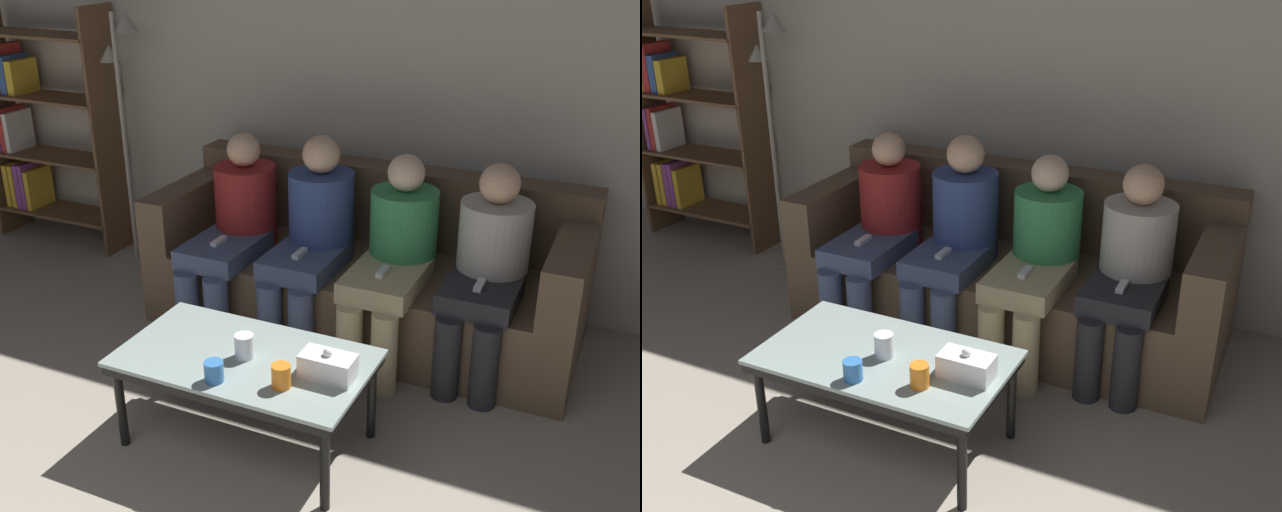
# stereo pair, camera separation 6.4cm
# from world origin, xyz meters

# --- Properties ---
(wall_back) EXTENTS (12.00, 0.06, 2.60)m
(wall_back) POSITION_xyz_m (0.00, 3.97, 1.30)
(wall_back) COLOR #B7B2A3
(wall_back) RESTS_ON ground_plane
(couch) EXTENTS (2.32, 0.89, 0.85)m
(couch) POSITION_xyz_m (0.00, 3.45, 0.31)
(couch) COLOR brown
(couch) RESTS_ON ground_plane
(coffee_table) EXTENTS (1.06, 0.60, 0.43)m
(coffee_table) POSITION_xyz_m (-0.08, 2.23, 0.39)
(coffee_table) COLOR #8C9E99
(coffee_table) RESTS_ON ground_plane
(cup_near_left) EXTENTS (0.08, 0.08, 0.10)m
(cup_near_left) POSITION_xyz_m (-0.08, 2.23, 0.48)
(cup_near_left) COLOR silver
(cup_near_left) RESTS_ON coffee_table
(cup_near_right) EXTENTS (0.08, 0.08, 0.09)m
(cup_near_right) POSITION_xyz_m (-0.10, 2.02, 0.47)
(cup_near_right) COLOR #3372BF
(cup_near_right) RESTS_ON coffee_table
(cup_far_center) EXTENTS (0.08, 0.08, 0.10)m
(cup_far_center) POSITION_xyz_m (0.16, 2.10, 0.48)
(cup_far_center) COLOR orange
(cup_far_center) RESTS_ON coffee_table
(tissue_box) EXTENTS (0.22, 0.12, 0.13)m
(tissue_box) POSITION_xyz_m (0.30, 2.24, 0.48)
(tissue_box) COLOR white
(tissue_box) RESTS_ON coffee_table
(bookshelf) EXTENTS (0.99, 0.32, 1.64)m
(bookshelf) POSITION_xyz_m (-2.57, 3.74, 0.80)
(bookshelf) COLOR brown
(bookshelf) RESTS_ON ground_plane
(standing_lamp) EXTENTS (0.31, 0.26, 1.63)m
(standing_lamp) POSITION_xyz_m (-1.69, 3.59, 1.00)
(standing_lamp) COLOR gray
(standing_lamp) RESTS_ON ground_plane
(seated_person_left_end) EXTENTS (0.34, 0.74, 1.06)m
(seated_person_left_end) POSITION_xyz_m (-0.70, 3.21, 0.57)
(seated_person_left_end) COLOR #47567A
(seated_person_left_end) RESTS_ON ground_plane
(seated_person_mid_left) EXTENTS (0.35, 0.69, 1.09)m
(seated_person_mid_left) POSITION_xyz_m (-0.23, 3.24, 0.59)
(seated_person_mid_left) COLOR #47567A
(seated_person_mid_left) RESTS_ON ground_plane
(seated_person_mid_right) EXTENTS (0.35, 0.74, 1.05)m
(seated_person_mid_right) POSITION_xyz_m (0.23, 3.21, 0.56)
(seated_person_mid_right) COLOR tan
(seated_person_mid_right) RESTS_ON ground_plane
(seated_person_right_end) EXTENTS (0.35, 0.66, 1.06)m
(seated_person_right_end) POSITION_xyz_m (0.70, 3.24, 0.57)
(seated_person_right_end) COLOR #28282D
(seated_person_right_end) RESTS_ON ground_plane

